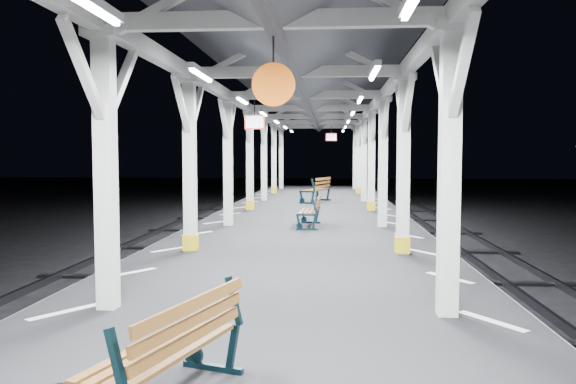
# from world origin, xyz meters

# --- Properties ---
(ground) EXTENTS (120.00, 120.00, 0.00)m
(ground) POSITION_xyz_m (0.00, 0.00, 0.00)
(ground) COLOR black
(ground) RESTS_ON ground
(platform) EXTENTS (6.00, 50.00, 1.00)m
(platform) POSITION_xyz_m (0.00, 0.00, 0.50)
(platform) COLOR black
(platform) RESTS_ON ground
(hazard_stripes_left) EXTENTS (1.00, 48.00, 0.01)m
(hazard_stripes_left) POSITION_xyz_m (-2.45, 0.00, 1.00)
(hazard_stripes_left) COLOR silver
(hazard_stripes_left) RESTS_ON platform
(hazard_stripes_right) EXTENTS (1.00, 48.00, 0.01)m
(hazard_stripes_right) POSITION_xyz_m (2.45, 0.00, 1.00)
(hazard_stripes_right) COLOR silver
(hazard_stripes_right) RESTS_ON platform
(canopy) EXTENTS (5.40, 49.00, 4.65)m
(canopy) POSITION_xyz_m (0.00, -0.01, 4.56)
(canopy) COLOR beige
(canopy) RESTS_ON platform
(bench_near) EXTENTS (1.00, 1.65, 0.84)m
(bench_near) POSITION_xyz_m (-0.48, -4.58, 1.45)
(bench_near) COLOR black
(bench_near) RESTS_ON platform
(bench_mid) EXTENTS (0.60, 1.49, 0.80)m
(bench_mid) POSITION_xyz_m (0.20, 5.87, 1.43)
(bench_mid) COLOR black
(bench_mid) RESTS_ON platform
(bench_far) EXTENTS (1.21, 1.91, 0.97)m
(bench_far) POSITION_xyz_m (0.19, 13.41, 1.52)
(bench_far) COLOR black
(bench_far) RESTS_ON platform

